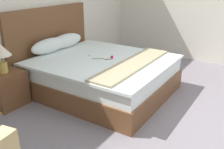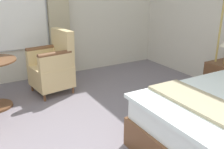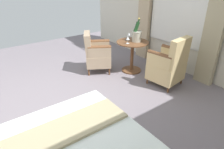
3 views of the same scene
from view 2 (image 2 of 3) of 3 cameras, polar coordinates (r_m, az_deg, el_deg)
armchair_by_window at (r=4.00m, az=-13.29°, el=1.79°), size 0.64×0.64×0.98m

